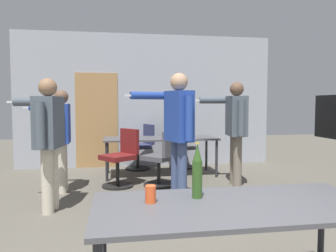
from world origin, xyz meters
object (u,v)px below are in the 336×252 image
Objects in this scene: person_far_watching at (48,133)px; person_near_casual at (61,131)px; office_chair_far_right at (162,160)px; beer_bottle at (197,172)px; office_chair_mid_tucked at (180,148)px; office_chair_near_pushed at (141,148)px; person_left_plaid at (178,125)px; drink_cup at (151,194)px; office_chair_side_rolled at (121,159)px; person_right_polo at (235,124)px.

person_near_casual is (0.02, 0.93, -0.05)m from person_far_watching.
beer_bottle is (-0.23, -3.21, 0.47)m from office_chair_far_right.
office_chair_mid_tucked is 0.85m from office_chair_near_pushed.
beer_bottle is at bearing 154.46° from person_left_plaid.
person_far_watching is 3.50m from office_chair_mid_tucked.
office_chair_far_right is (1.61, 0.10, -0.52)m from person_near_casual.
beer_bottle is 3.33× the size of drink_cup.
office_chair_side_rolled is at bearing -77.99° from person_near_casual.
person_near_casual is at bearing 138.23° from office_chair_far_right.
person_left_plaid is 1.92× the size of office_chair_far_right.
person_far_watching is at bearing 113.21° from person_right_polo.
person_right_polo is 1.85× the size of office_chair_near_pushed.
person_left_plaid is 1.06× the size of person_far_watching.
drink_cup is (-0.33, -0.06, -0.12)m from beer_bottle.
drink_cup is (-1.78, -3.13, -0.26)m from person_right_polo.
drink_cup is at bearing 58.82° from office_chair_mid_tucked.
person_near_casual is at bearing 120.43° from office_chair_near_pushed.
person_far_watching is at bearing 104.25° from office_chair_side_rolled.
office_chair_far_right reaches higher than office_chair_mid_tucked.
person_near_casual is at bearing 7.07° from person_far_watching.
office_chair_far_right is at bearing -49.25° from person_far_watching.
office_chair_side_rolled is 0.70m from office_chair_far_right.
office_chair_side_rolled is (-1.91, 0.27, -0.59)m from person_right_polo.
person_far_watching is 2.01m from office_chair_far_right.
person_left_plaid reaches higher than drink_cup.
person_near_casual reaches higher than office_chair_far_right.
office_chair_near_pushed reaches higher than office_chair_far_right.
office_chair_far_right is at bearing 51.28° from office_chair_mid_tucked.
office_chair_mid_tucked is 7.86× the size of drink_cup.
person_far_watching is 1.78× the size of office_chair_side_rolled.
person_far_watching reaches higher than drink_cup.
office_chair_near_pushed is at bearing 47.00° from person_right_polo.
person_far_watching reaches higher than office_chair_far_right.
office_chair_near_pushed is (1.39, 2.56, -0.57)m from person_far_watching.
drink_cup is (0.12, -3.39, 0.33)m from office_chair_side_rolled.
person_left_plaid is 1.50m from office_chair_side_rolled.
office_chair_near_pushed is at bearing 53.50° from office_chair_far_right.
beer_bottle is (1.40, -2.17, -0.11)m from person_far_watching.
person_left_plaid is at bearing -80.60° from person_far_watching.
office_chair_side_rolled is 1.02× the size of office_chair_far_right.
office_chair_near_pushed reaches higher than office_chair_mid_tucked.
person_near_casual is at bearing 113.96° from beer_bottle.
person_left_plaid is 1.99× the size of office_chair_mid_tucked.
office_chair_far_right reaches higher than drink_cup.
person_right_polo is at bearing -92.59° from person_near_casual.
office_chair_side_rolled is 1.95m from office_chair_mid_tucked.
beer_bottle reaches higher than office_chair_side_rolled.
person_right_polo is at bearing -71.12° from person_left_plaid.
office_chair_mid_tucked is at bearing 23.52° from office_chair_far_right.
person_right_polo is 1.93m from office_chair_mid_tucked.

